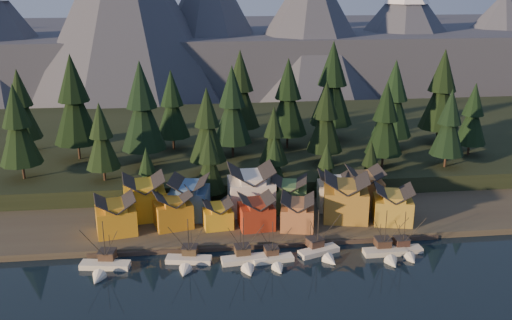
{
  "coord_description": "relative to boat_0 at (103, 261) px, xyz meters",
  "views": [
    {
      "loc": [
        -16.54,
        -100.26,
        59.03
      ],
      "look_at": [
        -1.05,
        30.0,
        16.1
      ],
      "focal_mm": 40.0,
      "sensor_mm": 36.0,
      "label": 1
    }
  ],
  "objects": [
    {
      "name": "tree_hill_7",
      "position": [
        41.68,
        39.17,
        14.37
      ],
      "size": [
        8.23,
        8.23,
        19.18
      ],
      "color": "#332319",
      "rests_on": "hillside"
    },
    {
      "name": "tree_hill_4",
      "position": [
        13.68,
        66.17,
        17.72
      ],
      "size": [
        10.86,
        10.86,
        25.3
      ],
      "color": "#332319",
      "rests_on": "hillside"
    },
    {
      "name": "tree_hill_6",
      "position": [
        31.68,
        56.17,
        19.14
      ],
      "size": [
        11.97,
        11.97,
        27.88
      ],
      "color": "#332319",
      "rests_on": "hillside"
    },
    {
      "name": "tree_hill_2",
      "position": [
        -4.32,
        39.17,
        15.64
      ],
      "size": [
        9.23,
        9.23,
        21.5
      ],
      "color": "#332319",
      "rests_on": "hillside"
    },
    {
      "name": "mountain_ridge",
      "position": [
        31.48,
        204.76,
        23.95
      ],
      "size": [
        560.0,
        190.0,
        90.0
      ],
      "color": "#4D5163",
      "rests_on": "ground"
    },
    {
      "name": "house_front_5",
      "position": [
        56.17,
        16.62,
        5.21
      ],
      "size": [
        12.38,
        11.65,
        11.08
      ],
      "rotation": [
        0.0,
        0.0,
        -0.22
      ],
      "color": "olive",
      "rests_on": "shore_strip"
    },
    {
      "name": "house_front_4",
      "position": [
        43.52,
        12.99,
        3.52
      ],
      "size": [
        9.24,
        9.71,
        7.86
      ],
      "rotation": [
        0.0,
        0.0,
        -0.21
      ],
      "color": "#A6663B",
      "rests_on": "shore_strip"
    },
    {
      "name": "boat_2",
      "position": [
        29.67,
        -0.87,
        -0.01
      ],
      "size": [
        10.24,
        10.97,
        11.24
      ],
      "rotation": [
        0.0,
        0.0,
        0.1
      ],
      "color": "white",
      "rests_on": "ground"
    },
    {
      "name": "tree_hill_3",
      "position": [
        5.68,
        51.17,
        20.56
      ],
      "size": [
        13.08,
        13.08,
        30.48
      ],
      "color": "#332319",
      "rests_on": "hillside"
    },
    {
      "name": "house_back_5",
      "position": [
        63.26,
        24.55,
        4.62
      ],
      "size": [
        9.36,
        9.46,
        9.96
      ],
      "rotation": [
        0.0,
        0.0,
        -0.06
      ],
      "color": "#A46E3A",
      "rests_on": "shore_strip"
    },
    {
      "name": "house_front_0",
      "position": [
        1.21,
        15.25,
        4.05
      ],
      "size": [
        10.35,
        9.96,
        8.86
      ],
      "rotation": [
        0.0,
        0.0,
        0.2
      ],
      "color": "orange",
      "rests_on": "shore_strip"
    },
    {
      "name": "tree_hill_5",
      "position": [
        23.68,
        41.17,
        17.26
      ],
      "size": [
        10.5,
        10.5,
        24.46
      ],
      "color": "#332319",
      "rests_on": "hillside"
    },
    {
      "name": "tree_hill_12",
      "position": [
        81.68,
        57.17,
        19.49
      ],
      "size": [
        12.25,
        12.25,
        28.53
      ],
      "color": "#332319",
      "rests_on": "hillside"
    },
    {
      "name": "house_back_4",
      "position": [
        55.3,
        23.5,
        4.31
      ],
      "size": [
        9.56,
        9.26,
        9.37
      ],
      "rotation": [
        0.0,
        0.0,
        -0.13
      ],
      "color": "beige",
      "rests_on": "shore_strip"
    },
    {
      "name": "tree_hill_9",
      "position": [
        57.68,
        46.17,
        17.28
      ],
      "size": [
        10.51,
        10.51,
        24.49
      ],
      "color": "#332319",
      "rests_on": "hillside"
    },
    {
      "name": "house_back_3",
      "position": [
        43.29,
        23.31,
        4.11
      ],
      "size": [
        10.32,
        9.58,
        8.98
      ],
      "rotation": [
        0.0,
        0.0,
        -0.22
      ],
      "color": "#46713D",
      "rests_on": "shore_strip"
    },
    {
      "name": "house_front_6",
      "position": [
        67.06,
        13.61,
        4.1
      ],
      "size": [
        10.55,
        10.17,
        8.95
      ],
      "rotation": [
        0.0,
        0.0,
        -0.21
      ],
      "color": "gold",
      "rests_on": "shore_strip"
    },
    {
      "name": "tree_hill_0",
      "position": [
        -26.32,
        43.17,
        18.17
      ],
      "size": [
        11.21,
        11.21,
        26.12
      ],
      "color": "#332319",
      "rests_on": "hillside"
    },
    {
      "name": "dock",
      "position": [
        35.68,
        7.67,
        -1.61
      ],
      "size": [
        80.0,
        4.0,
        1.0
      ],
      "primitive_type": "cube",
      "color": "#4F4238",
      "rests_on": "ground"
    },
    {
      "name": "tree_hill_1",
      "position": [
        -14.32,
        59.17,
        21.14
      ],
      "size": [
        13.54,
        13.54,
        31.54
      ],
      "color": "#332319",
      "rests_on": "hillside"
    },
    {
      "name": "hillside",
      "position": [
        35.68,
        81.17,
        0.89
      ],
      "size": [
        420.0,
        100.0,
        6.0
      ],
      "primitive_type": "cube",
      "color": "black",
      "rests_on": "ground"
    },
    {
      "name": "house_front_2",
      "position": [
        24.79,
        15.79,
        2.82
      ],
      "size": [
        7.42,
        7.46,
        6.52
      ],
      "rotation": [
        0.0,
        0.0,
        0.12
      ],
      "color": "gold",
      "rests_on": "shore_strip"
    },
    {
      "name": "tree_shore_3",
      "position": [
        54.68,
        31.17,
        7.81
      ],
      "size": [
        6.62,
        6.62,
        15.42
      ],
      "color": "#332319",
      "rests_on": "shore_strip"
    },
    {
      "name": "tree_shore_2",
      "position": [
        40.68,
        31.17,
        9.03
      ],
      "size": [
        7.58,
        7.58,
        17.65
      ],
      "color": "#332319",
      "rests_on": "shore_strip"
    },
    {
      "name": "boat_0",
      "position": [
        0.0,
        0.0,
        0.0
      ],
      "size": [
        11.0,
        11.69,
        11.52
      ],
      "rotation": [
        0.0,
        0.0,
        -0.16
      ],
      "color": "silver",
      "rests_on": "ground"
    },
    {
      "name": "boat_4",
      "position": [
        46.73,
        1.15,
        0.07
      ],
      "size": [
        9.97,
        10.47,
        11.33
      ],
      "rotation": [
        0.0,
        0.0,
        0.35
      ],
      "color": "white",
      "rests_on": "ground"
    },
    {
      "name": "boat_6",
      "position": [
        65.36,
        -0.37,
        -0.0
      ],
      "size": [
        8.52,
        9.21,
        10.62
      ],
      "rotation": [
        0.0,
        0.0,
        0.05
      ],
      "color": "beige",
      "rests_on": "ground"
    },
    {
      "name": "tree_hill_13",
      "position": [
        91.68,
        39.17,
        16.36
      ],
      "size": [
        9.79,
        9.79,
        22.81
      ],
      "color": "#332319",
      "rests_on": "hillside"
    },
    {
      "name": "tree_hill_11",
      "position": [
        73.68,
        41.17,
        17.42
      ],
      "size": [
        10.62,
        10.62,
        24.74
      ],
      "color": "#332319",
      "rests_on": "hillside"
    },
    {
      "name": "tree_hill_15",
      "position": [
        35.68,
        73.17,
        20.42
      ],
      "size": [
        12.98,
        12.98,
        30.23
      ],
      "color": "#332319",
      "rests_on": "hillside"
    },
    {
      "name": "tree_hill_17",
      "position": [
        103.68,
        49.17,
        16.16
      ],
      "size": [
        9.63,
        9.63,
        22.44
      ],
      "color": "#332319",
      "rests_on": "hillside"
    },
    {
      "name": "house_back_0",
      "position": [
        7.28,
        23.47,
        5.0
      ],
      "size": [
        11.0,
        10.67,
        10.68
      ],
      "rotation": [
        0.0,
        0.0,
        0.14
      ],
      "color": "gold",
      "rests_on": "shore_strip"
    },
    {
      "name": "house_back_1",
      "position": [
        18.28,
        22.54,
        4.73
      ],
      "size": [
        10.62,
        10.71,
        10.18
      ],
      "rotation": [
        0.0,
        0.0,
        -0.19
      ],
      "color": "#3B5F8C",
      "rests_on": "shore_strip"
    },
    {
      "name": "tree_shore_0",
      "position": [
        7.68,
        31.17,
        8.01
      ],
      "size": [
        6.78,
        6.78,
        15.79
      ],
      "color": "#332319",
      "rests_on": "shore_strip"
    },
    {
      "name": "boat_1",
      "position": [
        17.52,
        0.52,
        -0.1
      ],
      "size": [
        10.32,
        10.93,
        10.91
      ],
      "rotation": [
        0.0,
        0.0,
        -0.18
      ],
      "color": "silver",
      "rests_on": "ground"
    },
    {
      "name": "ground",
      "position": [
        35.68,
        -8.83,
        -2.11
      ],
      "size": [
        500.0,
        500.0,
        0.0
      ],
      "primitive_type": "plane",
      "color": "black",
      "rests_on": "ground"
    },
    {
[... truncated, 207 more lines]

